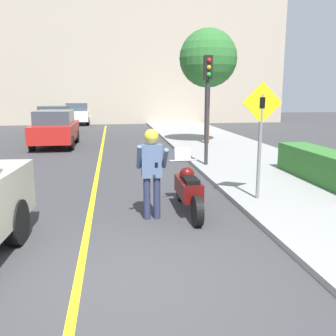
# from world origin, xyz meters

# --- Properties ---
(ground_plane) EXTENTS (80.00, 80.00, 0.00)m
(ground_plane) POSITION_xyz_m (0.00, 0.00, 0.00)
(ground_plane) COLOR #38383A
(sidewalk_curb) EXTENTS (4.40, 44.00, 0.11)m
(sidewalk_curb) POSITION_xyz_m (4.80, 4.00, 0.06)
(sidewalk_curb) COLOR gray
(sidewalk_curb) RESTS_ON ground
(road_center_line) EXTENTS (0.12, 36.00, 0.01)m
(road_center_line) POSITION_xyz_m (-0.60, 6.00, 0.00)
(road_center_line) COLOR yellow
(road_center_line) RESTS_ON ground
(building_backdrop) EXTENTS (28.00, 1.20, 9.89)m
(building_backdrop) POSITION_xyz_m (0.00, 26.00, 4.94)
(building_backdrop) COLOR #B2A38E
(building_backdrop) RESTS_ON ground
(motorcycle) EXTENTS (0.62, 2.34, 1.28)m
(motorcycle) POSITION_xyz_m (1.46, 2.84, 0.50)
(motorcycle) COLOR black
(motorcycle) RESTS_ON ground
(person_biker) EXTENTS (0.59, 0.49, 1.81)m
(person_biker) POSITION_xyz_m (0.66, 2.49, 1.12)
(person_biker) COLOR #282D4C
(person_biker) RESTS_ON ground
(crossing_sign) EXTENTS (0.91, 0.08, 2.62)m
(crossing_sign) POSITION_xyz_m (3.16, 3.22, 1.69)
(crossing_sign) COLOR slate
(crossing_sign) RESTS_ON sidewalk_curb
(traffic_light) EXTENTS (0.26, 0.30, 3.54)m
(traffic_light) POSITION_xyz_m (2.99, 7.36, 2.58)
(traffic_light) COLOR #2D2D30
(traffic_light) RESTS_ON sidewalk_curb
(hedge_row) EXTENTS (0.90, 4.45, 0.82)m
(hedge_row) POSITION_xyz_m (5.60, 4.32, 0.52)
(hedge_row) COLOR #33702D
(hedge_row) RESTS_ON sidewalk_curb
(street_tree) EXTENTS (2.65, 2.65, 5.24)m
(street_tree) POSITION_xyz_m (4.34, 12.63, 4.01)
(street_tree) COLOR brown
(street_tree) RESTS_ON sidewalk_curb
(parked_car_red) EXTENTS (1.88, 4.20, 1.68)m
(parked_car_red) POSITION_xyz_m (-2.73, 13.32, 0.86)
(parked_car_red) COLOR black
(parked_car_red) RESTS_ON ground
(parked_car_green) EXTENTS (1.88, 4.20, 1.68)m
(parked_car_green) POSITION_xyz_m (-3.64, 19.51, 0.86)
(parked_car_green) COLOR black
(parked_car_green) RESTS_ON ground
(parked_car_white) EXTENTS (1.88, 4.20, 1.68)m
(parked_car_white) POSITION_xyz_m (-2.77, 25.86, 0.86)
(parked_car_white) COLOR black
(parked_car_white) RESTS_ON ground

